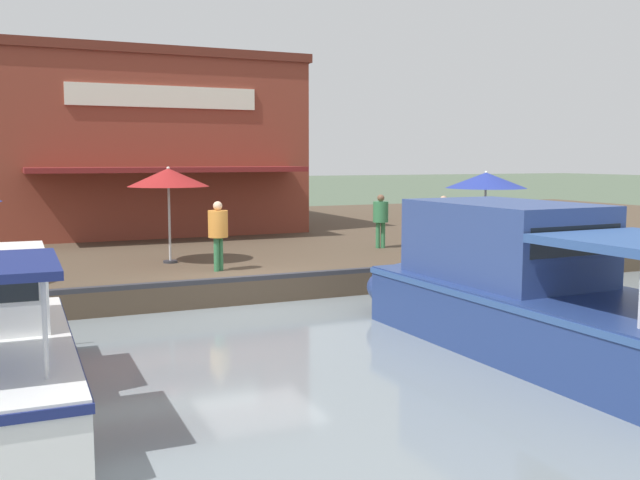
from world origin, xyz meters
TOP-DOWN VIEW (x-y plane):
  - ground_plane at (0.00, 0.00)m, footprint 220.00×220.00m
  - quay_deck at (-11.00, 0.00)m, footprint 22.00×56.00m
  - quay_edge_fender at (-0.10, 0.00)m, footprint 0.20×50.40m
  - waterfront_restaurant at (-13.89, -0.08)m, footprint 11.73×10.44m
  - patio_umbrella_far_corner at (-3.47, -1.16)m, footprint 2.04×2.04m
  - patio_umbrella_back_row at (-1.84, 7.39)m, footprint 2.25×2.25m
  - cafe_chair_facing_river at (-5.31, 10.78)m, footprint 0.51×0.51m
  - cafe_chair_far_corner_seat at (-1.76, 9.19)m, footprint 0.54×0.54m
  - person_at_quay_edge at (-3.94, 5.20)m, footprint 0.45×0.45m
  - person_near_entrance at (-2.34, 6.33)m, footprint 0.46×0.46m
  - person_mid_patio at (-1.69, -0.40)m, footprint 0.47×0.47m
  - motorboat_second_along at (4.92, 3.01)m, footprint 8.49×2.93m
  - tree_upstream_bank at (-18.37, 2.69)m, footprint 4.81×4.58m

SIDE VIEW (x-z plane):
  - ground_plane at x=0.00m, z-range 0.00..0.00m
  - quay_deck at x=-11.00m, z-range 0.00..0.60m
  - quay_edge_fender at x=-0.10m, z-range 0.60..0.70m
  - motorboat_second_along at x=4.92m, z-range -0.25..2.16m
  - cafe_chair_facing_river at x=-5.31m, z-range 0.65..1.50m
  - cafe_chair_far_corner_seat at x=-1.76m, z-range 0.65..1.50m
  - person_at_quay_edge at x=-3.94m, z-range 0.79..2.39m
  - person_near_entrance at x=-2.34m, z-range 0.80..2.41m
  - person_mid_patio at x=-1.69m, z-range 0.81..2.46m
  - patio_umbrella_back_row at x=-1.84m, z-range 1.49..3.79m
  - patio_umbrella_far_corner at x=-3.47m, z-range 1.55..4.00m
  - waterfront_restaurant at x=-13.89m, z-range 0.60..6.90m
  - tree_upstream_bank at x=-18.37m, z-range 1.59..8.39m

